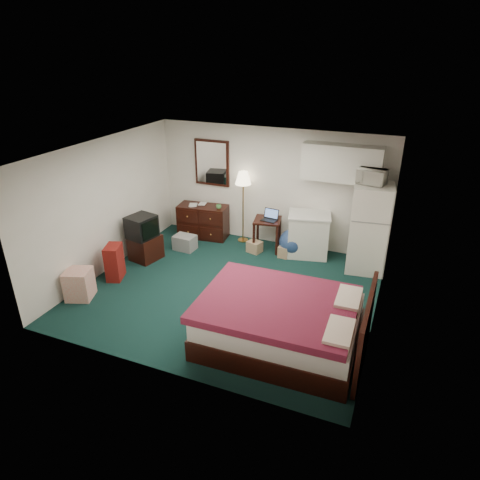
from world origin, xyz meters
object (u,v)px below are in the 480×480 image
at_px(floor_lamp, 243,207).
at_px(kitchen_counter, 308,235).
at_px(tv_stand, 146,247).
at_px(suitcase, 114,262).
at_px(bed, 280,323).
at_px(fridge, 369,228).
at_px(desk, 267,234).
at_px(dresser, 203,221).

bearing_deg(floor_lamp, kitchen_counter, -5.33).
height_order(tv_stand, suitcase, suitcase).
relative_size(floor_lamp, bed, 0.72).
bearing_deg(fridge, desk, 170.52).
distance_m(fridge, suitcase, 4.80).
xyz_separation_m(desk, kitchen_counter, (0.87, 0.07, 0.09)).
relative_size(dresser, kitchen_counter, 1.25).
bearing_deg(kitchen_counter, bed, -96.31).
distance_m(dresser, desk, 1.55).
height_order(fridge, suitcase, fridge).
xyz_separation_m(bed, suitcase, (-3.41, 0.67, -0.02)).
xyz_separation_m(dresser, suitcase, (-0.67, -2.33, -0.04)).
height_order(dresser, bed, dresser).
relative_size(bed, suitcase, 3.32).
bearing_deg(floor_lamp, bed, -59.72).
height_order(desk, suitcase, desk).
xyz_separation_m(dresser, bed, (2.74, -3.00, -0.02)).
xyz_separation_m(bed, tv_stand, (-3.33, 1.57, -0.10)).
xyz_separation_m(desk, fridge, (2.05, -0.11, 0.51)).
bearing_deg(bed, kitchen_counter, 94.95).
bearing_deg(fridge, suitcase, -159.82).
xyz_separation_m(floor_lamp, desk, (0.63, -0.21, -0.45)).
distance_m(desk, kitchen_counter, 0.88).
bearing_deg(dresser, suitcase, -112.54).
bearing_deg(bed, fridge, 71.88).
bearing_deg(desk, fridge, -13.40).
relative_size(dresser, suitcase, 1.64).
relative_size(floor_lamp, tv_stand, 2.89).
bearing_deg(tv_stand, bed, -12.80).
xyz_separation_m(desk, bed, (1.20, -2.92, 0.01)).
bearing_deg(tv_stand, suitcase, -82.88).
distance_m(fridge, bed, 2.98).
bearing_deg(bed, dresser, 131.11).
distance_m(desk, fridge, 2.11).
distance_m(floor_lamp, fridge, 2.70).
xyz_separation_m(dresser, floor_lamp, (0.91, 0.13, 0.42)).
relative_size(desk, fridge, 0.40).
relative_size(floor_lamp, kitchen_counter, 1.81).
height_order(dresser, suitcase, dresser).
relative_size(dresser, desk, 1.59).
bearing_deg(floor_lamp, fridge, -6.79).
relative_size(fridge, suitcase, 2.57).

